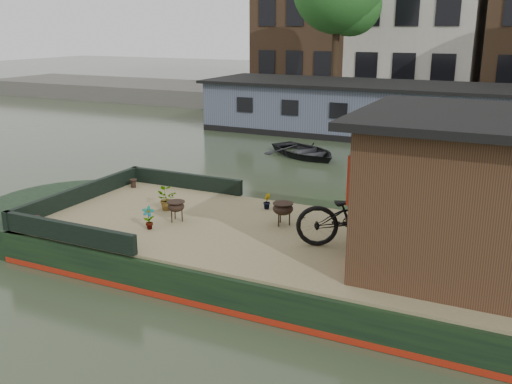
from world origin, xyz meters
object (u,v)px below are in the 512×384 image
at_px(cabin, 489,193).
at_px(brazier_front, 283,214).
at_px(bicycle, 359,216).
at_px(brazier_rear, 176,211).
at_px(potted_plant_a, 149,218).
at_px(dinghy, 305,147).

xyz_separation_m(cabin, brazier_front, (-3.59, 0.53, -1.01)).
height_order(cabin, bicycle, cabin).
bearing_deg(cabin, brazier_rear, -178.27).
relative_size(cabin, bicycle, 1.88).
distance_m(brazier_front, brazier_rear, 2.07).
distance_m(bicycle, brazier_rear, 3.58).
bearing_deg(brazier_front, potted_plant_a, -148.75).
height_order(brazier_rear, dinghy, brazier_rear).
relative_size(cabin, dinghy, 1.35).
bearing_deg(dinghy, bicycle, -120.47).
height_order(bicycle, dinghy, bicycle).
distance_m(potted_plant_a, brazier_rear, 0.64).
bearing_deg(bicycle, potted_plant_a, 81.35).
bearing_deg(brazier_rear, bicycle, 3.77).
relative_size(bicycle, dinghy, 0.72).
bearing_deg(bicycle, cabin, -113.22).
distance_m(cabin, brazier_rear, 5.64).
distance_m(cabin, brazier_front, 3.76).
height_order(cabin, dinghy, cabin).
xyz_separation_m(cabin, bicycle, (-1.99, 0.07, -0.67)).
xyz_separation_m(brazier_rear, dinghy, (-0.86, 9.19, -0.55)).
relative_size(bicycle, brazier_rear, 5.29).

